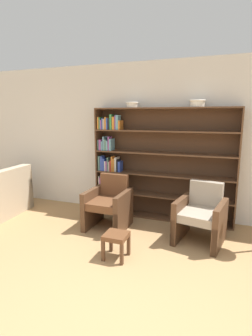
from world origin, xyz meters
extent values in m
plane|color=#A87F51|center=(0.00, 0.00, 0.00)|extent=(24.00, 24.00, 0.00)
cube|color=silver|center=(0.00, 2.84, 1.38)|extent=(12.00, 0.06, 2.75)
cube|color=brown|center=(-1.39, 2.65, 0.98)|extent=(0.02, 0.30, 1.96)
cube|color=brown|center=(1.05, 2.65, 0.98)|extent=(0.02, 0.30, 1.96)
cube|color=brown|center=(-0.17, 2.65, 1.94)|extent=(2.42, 0.30, 0.02)
cube|color=brown|center=(-0.17, 2.65, 0.01)|extent=(2.42, 0.30, 0.03)
cube|color=#492F1E|center=(-0.17, 2.79, 0.98)|extent=(2.42, 0.01, 1.96)
cube|color=#388C47|center=(-1.34, 2.60, 0.14)|extent=(0.02, 0.16, 0.23)
cube|color=white|center=(-1.31, 2.59, 0.13)|extent=(0.03, 0.15, 0.21)
cube|color=#4C756B|center=(-1.27, 2.59, 0.12)|extent=(0.04, 0.14, 0.20)
cube|color=red|center=(-1.23, 2.61, 0.14)|extent=(0.02, 0.19, 0.22)
cube|color=white|center=(-1.19, 2.59, 0.16)|extent=(0.04, 0.14, 0.27)
cube|color=#4C756B|center=(-1.15, 2.61, 0.15)|extent=(0.02, 0.19, 0.24)
cube|color=#B2A899|center=(-1.13, 2.60, 0.12)|extent=(0.02, 0.17, 0.19)
cube|color=#388C47|center=(-1.11, 2.58, 0.13)|extent=(0.02, 0.13, 0.21)
cube|color=brown|center=(-0.17, 2.65, 0.42)|extent=(2.42, 0.30, 0.03)
cube|color=white|center=(-1.34, 2.61, 0.57)|extent=(0.02, 0.19, 0.27)
cube|color=#994C99|center=(-1.32, 2.61, 0.55)|extent=(0.03, 0.19, 0.25)
cube|color=#334CB2|center=(-1.29, 2.58, 0.54)|extent=(0.02, 0.13, 0.22)
cube|color=#669EB2|center=(-1.27, 2.61, 0.56)|extent=(0.02, 0.18, 0.26)
cube|color=gold|center=(-1.24, 2.60, 0.52)|extent=(0.02, 0.16, 0.17)
cube|color=red|center=(-1.20, 2.60, 0.54)|extent=(0.04, 0.17, 0.21)
cube|color=orange|center=(-1.16, 2.60, 0.51)|extent=(0.03, 0.17, 0.16)
cube|color=#4C756B|center=(-1.13, 2.59, 0.56)|extent=(0.03, 0.14, 0.26)
cube|color=#4C756B|center=(-1.10, 2.58, 0.52)|extent=(0.03, 0.13, 0.18)
cube|color=red|center=(-1.07, 2.59, 0.53)|extent=(0.02, 0.14, 0.19)
cube|color=#B2A899|center=(-1.04, 2.58, 0.54)|extent=(0.03, 0.12, 0.21)
cube|color=orange|center=(-1.00, 2.58, 0.55)|extent=(0.04, 0.13, 0.23)
cube|color=#994C99|center=(-0.96, 2.58, 0.52)|extent=(0.02, 0.13, 0.18)
cube|color=gold|center=(-0.94, 2.59, 0.55)|extent=(0.02, 0.15, 0.23)
cube|color=brown|center=(-0.17, 2.65, 0.80)|extent=(2.42, 0.30, 0.02)
cube|color=#4C756B|center=(-1.34, 2.61, 0.95)|extent=(0.03, 0.19, 0.27)
cube|color=#334CB2|center=(-1.29, 2.59, 0.95)|extent=(0.04, 0.14, 0.27)
cube|color=#334CB2|center=(-1.25, 2.59, 0.93)|extent=(0.03, 0.14, 0.23)
cube|color=white|center=(-1.22, 2.60, 0.90)|extent=(0.02, 0.16, 0.18)
cube|color=#994C99|center=(-1.19, 2.58, 0.90)|extent=(0.02, 0.13, 0.18)
cube|color=#4C756B|center=(-1.16, 2.58, 0.94)|extent=(0.02, 0.13, 0.25)
cube|color=#B2A899|center=(-1.14, 2.60, 0.90)|extent=(0.02, 0.17, 0.18)
cube|color=red|center=(-1.11, 2.61, 0.91)|extent=(0.02, 0.19, 0.20)
cube|color=orange|center=(-1.08, 2.59, 0.95)|extent=(0.02, 0.15, 0.28)
cube|color=orange|center=(-1.05, 2.60, 0.93)|extent=(0.03, 0.16, 0.24)
cube|color=white|center=(-1.01, 2.61, 0.94)|extent=(0.03, 0.18, 0.26)
cube|color=black|center=(-0.98, 2.61, 0.92)|extent=(0.02, 0.18, 0.22)
cube|color=#334CB2|center=(-0.94, 2.60, 0.91)|extent=(0.04, 0.16, 0.19)
cube|color=brown|center=(-0.17, 2.65, 1.18)|extent=(2.42, 0.30, 0.02)
cube|color=#4C756B|center=(-1.35, 2.58, 1.29)|extent=(0.02, 0.13, 0.19)
cube|color=#994C99|center=(-1.31, 2.61, 1.29)|extent=(0.04, 0.19, 0.19)
cube|color=#669EB2|center=(-1.27, 2.58, 1.28)|extent=(0.02, 0.13, 0.16)
cube|color=#669EB2|center=(-1.24, 2.62, 1.32)|extent=(0.03, 0.20, 0.25)
cube|color=#4C756B|center=(-1.21, 2.59, 1.29)|extent=(0.04, 0.14, 0.20)
cube|color=#669EB2|center=(-1.17, 2.59, 1.28)|extent=(0.03, 0.15, 0.18)
cube|color=#994C99|center=(-1.14, 2.59, 1.32)|extent=(0.02, 0.15, 0.25)
cube|color=#669EB2|center=(-1.11, 2.61, 1.30)|extent=(0.03, 0.19, 0.22)
cube|color=brown|center=(-0.17, 2.65, 1.56)|extent=(2.42, 0.30, 0.02)
cube|color=orange|center=(-1.34, 2.59, 1.68)|extent=(0.03, 0.14, 0.22)
cube|color=#388C47|center=(-1.31, 2.59, 1.68)|extent=(0.02, 0.15, 0.22)
cube|color=#994C99|center=(-1.29, 2.62, 1.66)|extent=(0.03, 0.20, 0.17)
cube|color=#334CB2|center=(-1.26, 2.62, 1.67)|extent=(0.02, 0.20, 0.20)
cube|color=#B2A899|center=(-1.23, 2.60, 1.67)|extent=(0.03, 0.18, 0.19)
cube|color=orange|center=(-1.20, 2.60, 1.69)|extent=(0.03, 0.17, 0.22)
cube|color=#334CB2|center=(-1.16, 2.58, 1.67)|extent=(0.02, 0.13, 0.20)
cube|color=black|center=(-1.13, 2.59, 1.68)|extent=(0.03, 0.16, 0.20)
cube|color=#388C47|center=(-1.09, 2.61, 1.71)|extent=(0.04, 0.18, 0.27)
cube|color=orange|center=(-1.04, 2.59, 1.69)|extent=(0.04, 0.15, 0.23)
cube|color=#994C99|center=(-1.01, 2.60, 1.70)|extent=(0.02, 0.16, 0.25)
cube|color=#669EB2|center=(-0.97, 2.60, 1.70)|extent=(0.04, 0.16, 0.26)
cube|color=orange|center=(-0.93, 2.61, 1.66)|extent=(0.03, 0.19, 0.16)
cylinder|color=silver|center=(-0.73, 2.65, 2.00)|extent=(0.21, 0.21, 0.09)
torus|color=silver|center=(-0.73, 2.65, 2.04)|extent=(0.23, 0.23, 0.02)
cylinder|color=silver|center=(0.38, 2.65, 2.01)|extent=(0.23, 0.23, 0.10)
torus|color=silver|center=(0.38, 2.65, 2.05)|extent=(0.26, 0.26, 0.02)
cube|color=tan|center=(-3.18, 2.24, 0.30)|extent=(0.93, 0.17, 0.59)
cube|color=tan|center=(-2.91, 1.76, 0.61)|extent=(0.19, 0.37, 0.37)
cube|color=brown|center=(-0.62, 1.62, 0.20)|extent=(0.07, 0.07, 0.39)
cube|color=brown|center=(-1.19, 1.63, 0.20)|extent=(0.07, 0.07, 0.39)
cube|color=brown|center=(-0.60, 2.23, 0.20)|extent=(0.07, 0.07, 0.39)
cube|color=brown|center=(-1.17, 2.24, 0.20)|extent=(0.07, 0.07, 0.39)
cube|color=brown|center=(-0.90, 1.93, 0.42)|extent=(0.49, 0.65, 0.12)
cube|color=brown|center=(-0.89, 2.21, 0.65)|extent=(0.48, 0.13, 0.40)
cube|color=brown|center=(-0.62, 1.92, 0.32)|extent=(0.09, 0.68, 0.63)
cube|color=brown|center=(-1.18, 1.93, 0.32)|extent=(0.09, 0.68, 0.63)
cube|color=brown|center=(0.79, 1.57, 0.20)|extent=(0.08, 0.08, 0.39)
cube|color=brown|center=(0.23, 1.68, 0.20)|extent=(0.08, 0.08, 0.39)
cube|color=brown|center=(0.90, 2.17, 0.20)|extent=(0.08, 0.08, 0.39)
cube|color=brown|center=(0.34, 2.28, 0.20)|extent=(0.08, 0.08, 0.39)
cube|color=tan|center=(0.56, 1.93, 0.42)|extent=(0.59, 0.72, 0.12)
cube|color=tan|center=(0.61, 2.20, 0.65)|extent=(0.49, 0.21, 0.40)
cube|color=brown|center=(0.84, 1.87, 0.32)|extent=(0.20, 0.68, 0.63)
cube|color=brown|center=(0.29, 1.98, 0.32)|extent=(0.20, 0.68, 0.63)
cube|color=brown|center=(-0.53, 1.22, 0.14)|extent=(0.04, 0.04, 0.28)
cube|color=brown|center=(-0.28, 1.22, 0.14)|extent=(0.04, 0.04, 0.28)
cube|color=brown|center=(-0.53, 0.97, 0.14)|extent=(0.04, 0.04, 0.28)
cube|color=brown|center=(-0.28, 0.97, 0.14)|extent=(0.04, 0.04, 0.28)
cube|color=brown|center=(-0.41, 1.10, 0.31)|extent=(0.29, 0.29, 0.06)
camera|label=1|loc=(0.79, -1.78, 1.81)|focal=28.00mm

